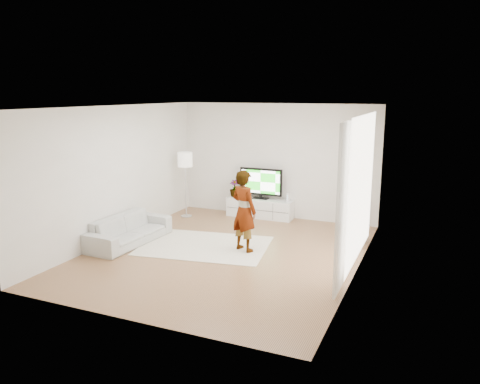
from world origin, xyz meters
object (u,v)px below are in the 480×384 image
at_px(media_console, 260,208).
at_px(player, 244,211).
at_px(sofa, 129,230).
at_px(floor_lamp, 185,162).
at_px(rug, 205,246).
at_px(television, 261,182).

relative_size(media_console, player, 1.03).
relative_size(sofa, floor_lamp, 1.22).
xyz_separation_m(player, sofa, (-2.36, -0.49, -0.53)).
height_order(media_console, rug, media_console).
xyz_separation_m(media_console, sofa, (-1.75, -2.99, 0.05)).
height_order(player, floor_lamp, floor_lamp).
relative_size(television, player, 0.68).
bearing_deg(player, media_console, -54.10).
height_order(player, sofa, player).
bearing_deg(sofa, television, -27.22).
bearing_deg(sofa, player, -75.31).
height_order(rug, player, player).
height_order(media_console, television, television).
distance_m(television, player, 2.60).
bearing_deg(media_console, player, -76.31).
distance_m(sofa, floor_lamp, 2.56).
distance_m(media_console, floor_lamp, 2.17).
xyz_separation_m(television, sofa, (-1.75, -3.02, -0.59)).
distance_m(rug, player, 1.17).
relative_size(rug, player, 1.57).
distance_m(television, floor_lamp, 1.93).
bearing_deg(television, player, -76.46).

